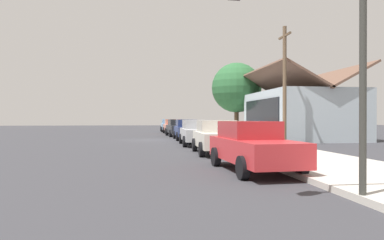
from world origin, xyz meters
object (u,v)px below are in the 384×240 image
object	(u,v)px
car_navy	(187,129)
car_ivory	(217,137)
car_silver	(197,132)
shade_tree	(237,88)
car_charcoal	(178,128)
car_coral	(173,126)
fire_hydrant_red	(192,130)
utility_pole_wooden	(285,83)
car_cherry	(252,145)
car_skyblue	(169,125)
traffic_light_main	(312,26)

from	to	relation	value
car_navy	car_ivory	xyz separation A→B (m)	(11.42, 0.03, -0.00)
car_silver	shade_tree	world-z (taller)	shade_tree
car_charcoal	car_silver	size ratio (longest dim) A/B	0.94
car_coral	fire_hydrant_red	world-z (taller)	car_coral
car_charcoal	car_ivory	xyz separation A→B (m)	(16.99, 0.14, -0.00)
car_silver	car_coral	bearing A→B (deg)	-178.16
car_ivory	utility_pole_wooden	size ratio (longest dim) A/B	0.59
car_cherry	car_navy	bearing A→B (deg)	176.92
car_navy	car_silver	world-z (taller)	same
car_navy	car_silver	bearing A→B (deg)	-0.07
car_ivory	car_cherry	size ratio (longest dim) A/B	0.94
car_charcoal	utility_pole_wooden	world-z (taller)	utility_pole_wooden
car_coral	fire_hydrant_red	distance (m)	5.07
car_skyblue	utility_pole_wooden	distance (m)	24.78
car_ivory	car_cherry	xyz separation A→B (m)	(5.72, -0.06, -0.00)
car_cherry	traffic_light_main	distance (m)	5.28
traffic_light_main	shade_tree	bearing A→B (deg)	167.93
car_skyblue	car_navy	xyz separation A→B (m)	(17.39, 0.10, -0.00)
car_cherry	traffic_light_main	xyz separation A→B (m)	(4.54, -0.22, 2.68)
car_coral	car_cherry	xyz separation A→B (m)	(28.87, 0.06, -0.00)
car_skyblue	car_ivory	bearing A→B (deg)	1.18
car_cherry	utility_pole_wooden	size ratio (longest dim) A/B	0.63
car_ivory	fire_hydrant_red	size ratio (longest dim) A/B	6.28
car_ivory	car_navy	bearing A→B (deg)	-177.96
car_charcoal	fire_hydrant_red	world-z (taller)	car_charcoal
shade_tree	utility_pole_wooden	distance (m)	12.77
car_skyblue	car_silver	bearing A→B (deg)	0.91
car_silver	car_ivory	size ratio (longest dim) A/B	1.10
car_silver	car_charcoal	bearing A→B (deg)	-178.10
car_navy	shade_tree	world-z (taller)	shade_tree
car_coral	fire_hydrant_red	size ratio (longest dim) A/B	6.80
car_cherry	car_ivory	bearing A→B (deg)	176.44
fire_hydrant_red	shade_tree	bearing A→B (deg)	80.55
car_skyblue	car_coral	xyz separation A→B (m)	(5.67, 0.01, 0.00)
car_silver	car_cherry	bearing A→B (deg)	2.25
car_cherry	fire_hydrant_red	world-z (taller)	car_cherry
car_charcoal	car_navy	size ratio (longest dim) A/B	0.95
car_charcoal	shade_tree	bearing A→B (deg)	93.53
car_charcoal	car_ivory	bearing A→B (deg)	-1.98
car_coral	utility_pole_wooden	bearing A→B (deg)	16.24
car_charcoal	traffic_light_main	size ratio (longest dim) A/B	0.89
car_silver	fire_hydrant_red	distance (m)	12.83
shade_tree	utility_pole_wooden	size ratio (longest dim) A/B	0.95
car_coral	shade_tree	bearing A→B (deg)	45.79
car_charcoal	fire_hydrant_red	size ratio (longest dim) A/B	6.52
car_silver	car_cherry	world-z (taller)	same
car_charcoal	traffic_light_main	bearing A→B (deg)	-2.73
traffic_light_main	car_ivory	bearing A→B (deg)	178.47
car_coral	car_charcoal	bearing A→B (deg)	-0.66
car_coral	car_silver	xyz separation A→B (m)	(17.57, -0.01, -0.00)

